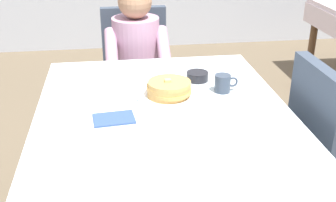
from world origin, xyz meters
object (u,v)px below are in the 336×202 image
(dining_table_main, at_px, (166,136))
(breakfast_stack, at_px, (169,88))
(cup_coffee, at_px, (223,83))
(diner_person, at_px, (137,56))
(syrup_pitcher, at_px, (121,85))
(knife_right_of_plate, at_px, (209,98))
(chair_right_side, at_px, (330,148))
(chair_diner, at_px, (136,68))
(fork_left_of_plate, at_px, (127,102))
(plate_breakfast, at_px, (168,97))
(spoon_near_edge, at_px, (189,132))
(bowl_butter, at_px, (197,76))

(dining_table_main, relative_size, breakfast_stack, 7.30)
(dining_table_main, bearing_deg, cup_coffee, 37.29)
(diner_person, height_order, syrup_pitcher, diner_person)
(breakfast_stack, bearing_deg, knife_right_of_plate, -6.49)
(chair_right_side, relative_size, breakfast_stack, 4.46)
(chair_diner, xyz_separation_m, chair_right_side, (0.82, -1.17, 0.00))
(diner_person, height_order, fork_left_of_plate, diner_person)
(breakfast_stack, bearing_deg, plate_breakfast, -167.92)
(fork_left_of_plate, bearing_deg, diner_person, -2.59)
(cup_coffee, height_order, spoon_near_edge, cup_coffee)
(knife_right_of_plate, bearing_deg, spoon_near_edge, 153.09)
(bowl_butter, height_order, knife_right_of_plate, bowl_butter)
(fork_left_of_plate, bearing_deg, plate_breakfast, -79.62)
(syrup_pitcher, xyz_separation_m, knife_right_of_plate, (0.40, -0.12, -0.04))
(syrup_pitcher, height_order, knife_right_of_plate, syrup_pitcher)
(fork_left_of_plate, bearing_deg, breakfast_stack, -79.47)
(cup_coffee, xyz_separation_m, bowl_butter, (-0.09, 0.16, -0.02))
(fork_left_of_plate, bearing_deg, chair_right_side, -95.83)
(dining_table_main, height_order, fork_left_of_plate, fork_left_of_plate)
(dining_table_main, distance_m, syrup_pitcher, 0.36)
(diner_person, height_order, plate_breakfast, diner_person)
(dining_table_main, xyz_separation_m, breakfast_stack, (0.04, 0.19, 0.14))
(knife_right_of_plate, bearing_deg, bowl_butter, 2.56)
(breakfast_stack, distance_m, knife_right_of_plate, 0.19)
(breakfast_stack, distance_m, cup_coffee, 0.27)
(diner_person, distance_m, fork_left_of_plate, 0.86)
(bowl_butter, bearing_deg, plate_breakfast, -131.60)
(plate_breakfast, bearing_deg, chair_right_side, -14.23)
(chair_right_side, bearing_deg, bowl_butter, -124.84)
(diner_person, bearing_deg, spoon_near_edge, 96.18)
(chair_diner, bearing_deg, chair_right_side, 125.11)
(cup_coffee, height_order, bowl_butter, cup_coffee)
(chair_diner, xyz_separation_m, bowl_butter, (0.27, -0.78, 0.23))
(spoon_near_edge, bearing_deg, plate_breakfast, 81.81)
(dining_table_main, height_order, knife_right_of_plate, knife_right_of_plate)
(diner_person, distance_m, plate_breakfast, 0.84)
(breakfast_stack, distance_m, bowl_butter, 0.27)
(chair_right_side, bearing_deg, cup_coffee, -116.53)
(chair_diner, relative_size, spoon_near_edge, 6.20)
(chair_diner, xyz_separation_m, diner_person, (-0.00, -0.16, 0.14))
(bowl_butter, height_order, spoon_near_edge, bowl_butter)
(cup_coffee, bearing_deg, dining_table_main, -142.71)
(chair_right_side, relative_size, cup_coffee, 8.23)
(cup_coffee, xyz_separation_m, fork_left_of_plate, (-0.46, -0.07, -0.04))
(bowl_butter, distance_m, fork_left_of_plate, 0.43)
(bowl_butter, xyz_separation_m, fork_left_of_plate, (-0.37, -0.22, -0.02))
(syrup_pitcher, relative_size, spoon_near_edge, 0.53)
(diner_person, xyz_separation_m, fork_left_of_plate, (-0.10, -0.85, 0.07))
(cup_coffee, bearing_deg, spoon_near_edge, -122.13)
(plate_breakfast, xyz_separation_m, syrup_pitcher, (-0.21, 0.10, 0.03))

